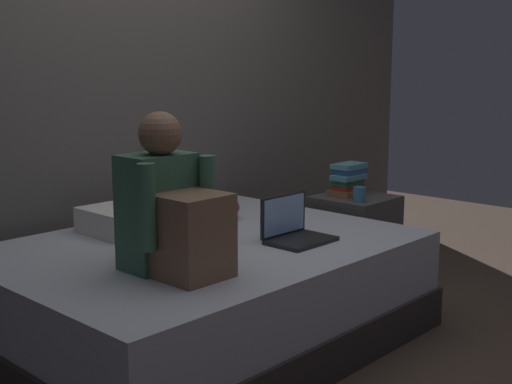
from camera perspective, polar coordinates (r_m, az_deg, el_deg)
The scene contains 10 objects.
ground_plane at distance 3.35m, azimuth 1.78°, elevation -12.87°, with size 8.00×8.00×0.00m, color #47382D.
wall_back at distance 3.98m, azimuth -11.43°, elevation 10.57°, with size 5.60×0.10×2.70m, color #605B56.
bed at distance 3.33m, azimuth -4.43°, elevation -8.50°, with size 2.00×1.50×0.50m.
nightstand at distance 4.28m, azimuth 8.31°, elevation -3.94°, with size 0.44×0.46×0.54m.
person_sitting at distance 2.75m, azimuth -7.18°, elevation -1.68°, with size 0.39×0.44×0.66m.
laptop at distance 3.26m, azimuth 3.23°, elevation -3.23°, with size 0.32×0.23×0.22m.
pillow at distance 3.55m, azimuth -9.85°, elevation -2.05°, with size 0.56×0.36×0.13m, color silver.
book_stack at distance 4.23m, azimuth 7.81°, elevation 1.06°, with size 0.25×0.16×0.20m.
mug at distance 4.04m, azimuth 8.77°, elevation -0.20°, with size 0.08×0.08×0.09m, color teal.
clothes_pile at distance 3.76m, azimuth -3.89°, elevation -1.35°, with size 0.26×0.31×0.13m.
Camera 1 is at (-2.32, -2.03, 1.33)m, focal length 47.13 mm.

